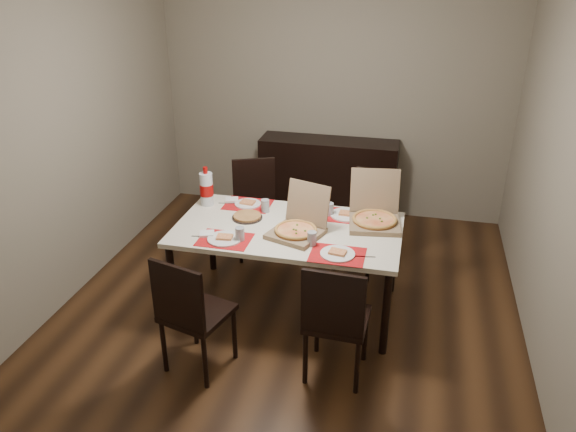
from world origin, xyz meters
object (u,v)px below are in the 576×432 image
object	(u,v)px
sideboard	(328,179)
chair_far_right	(367,217)
chair_near_left	(190,311)
chair_near_right	(335,318)
dining_table	(288,235)
dip_bowl	(313,219)
pizza_box_center	(298,227)
chair_far_left	(256,203)
soda_bottle	(207,189)

from	to	relation	value
sideboard	chair_far_right	size ratio (longest dim) A/B	1.61
chair_near_left	chair_near_right	size ratio (longest dim) A/B	1.00
dining_table	dip_bowl	distance (m)	0.26
dining_table	dip_bowl	world-z (taller)	dip_bowl
sideboard	dip_bowl	size ratio (longest dim) A/B	13.32
chair_far_right	pizza_box_center	bearing A→B (deg)	-115.92
chair_near_left	chair_far_left	xyz separation A→B (m)	(-0.08, 1.86, 0.00)
chair_near_left	dip_bowl	size ratio (longest dim) A/B	8.26
sideboard	pizza_box_center	distance (m)	2.00
sideboard	pizza_box_center	world-z (taller)	pizza_box_center
chair_near_right	soda_bottle	world-z (taller)	soda_bottle
chair_far_left	chair_near_right	bearing A→B (deg)	-58.13
dip_bowl	chair_near_left	bearing A→B (deg)	-119.51
chair_far_right	chair_far_left	bearing A→B (deg)	176.31
chair_near_right	soda_bottle	bearing A→B (deg)	140.72
dining_table	chair_far_left	size ratio (longest dim) A/B	1.94
dining_table	chair_near_left	world-z (taller)	chair_near_left
dining_table	pizza_box_center	xyz separation A→B (m)	(0.10, -0.10, 0.12)
chair_near_right	pizza_box_center	distance (m)	0.87
chair_near_left	dip_bowl	distance (m)	1.32
dining_table	chair_far_left	world-z (taller)	chair_far_left
sideboard	soda_bottle	world-z (taller)	soda_bottle
pizza_box_center	chair_near_left	bearing A→B (deg)	-123.81
chair_near_left	soda_bottle	bearing A→B (deg)	104.70
chair_near_right	chair_near_left	bearing A→B (deg)	-171.25
chair_near_left	chair_near_right	world-z (taller)	same
chair_near_left	pizza_box_center	size ratio (longest dim) A/B	1.84
sideboard	chair_near_left	xyz separation A→B (m)	(-0.48, -2.81, 0.06)
chair_near_right	chair_far_right	bearing A→B (deg)	88.58
chair_near_left	chair_far_left	world-z (taller)	same
chair_far_left	soda_bottle	xyz separation A→B (m)	(-0.24, -0.64, 0.39)
chair_near_right	dip_bowl	size ratio (longest dim) A/B	8.26
dip_bowl	soda_bottle	size ratio (longest dim) A/B	0.32
pizza_box_center	soda_bottle	size ratio (longest dim) A/B	1.46
pizza_box_center	sideboard	bearing A→B (deg)	92.49
pizza_box_center	soda_bottle	world-z (taller)	pizza_box_center
chair_near_right	soda_bottle	size ratio (longest dim) A/B	2.68
sideboard	chair_near_right	size ratio (longest dim) A/B	1.61
dip_bowl	chair_near_right	bearing A→B (deg)	-70.28
chair_far_left	pizza_box_center	size ratio (longest dim) A/B	1.84
dining_table	pizza_box_center	distance (m)	0.19
chair_far_left	soda_bottle	distance (m)	0.79
chair_near_left	chair_far_right	bearing A→B (deg)	60.18
sideboard	chair_far_left	xyz separation A→B (m)	(-0.56, -0.95, 0.06)
chair_far_right	soda_bottle	distance (m)	1.51
sideboard	dip_bowl	world-z (taller)	sideboard
dip_bowl	soda_bottle	world-z (taller)	soda_bottle
chair_near_left	chair_far_right	distance (m)	2.07
sideboard	chair_far_right	xyz separation A→B (m)	(0.54, -1.02, 0.06)
chair_far_left	chair_far_right	world-z (taller)	same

